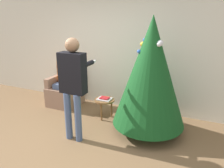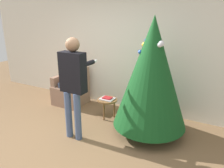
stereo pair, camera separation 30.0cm
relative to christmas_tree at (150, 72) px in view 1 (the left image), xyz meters
The scene contains 9 objects.
ground_plane 2.10m from the christmas_tree, 131.77° to the right, with size 14.00×14.00×0.00m, color brown.
wall_back 1.50m from the christmas_tree, 141.36° to the left, with size 8.00×0.06×2.70m.
christmas_tree is the anchor object (origin of this frame).
armchair 2.40m from the christmas_tree, 168.54° to the left, with size 0.71×0.68×0.93m.
person_seated 2.29m from the christmas_tree, 169.07° to the left, with size 0.36×0.46×1.29m.
person_standing 1.37m from the christmas_tree, 145.88° to the right, with size 0.47×0.57×1.81m.
side_stool 1.31m from the christmas_tree, behind, with size 0.43×0.43×0.42m.
laptop 1.26m from the christmas_tree, behind, with size 0.30×0.24×0.02m.
book 1.25m from the christmas_tree, behind, with size 0.19×0.15×0.02m.
Camera 1 is at (2.07, -2.42, 2.20)m, focal length 35.00 mm.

